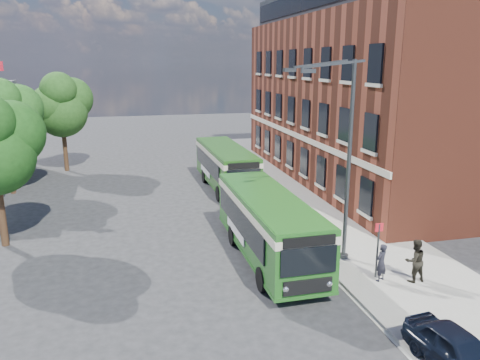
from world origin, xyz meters
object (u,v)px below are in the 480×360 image
object	(u,v)px
street_lamp	(341,159)
bus_front	(268,221)
parked_car	(458,352)
bus_rear	(226,163)

from	to	relation	value
street_lamp	bus_front	bearing A→B (deg)	160.88
street_lamp	bus_front	distance (m)	4.32
bus_front	parked_car	world-z (taller)	bus_front
street_lamp	parked_car	xyz separation A→B (m)	(-0.04, -8.26, -4.02)
bus_rear	parked_car	distance (m)	22.01
bus_front	parked_car	bearing A→B (deg)	-72.48
street_lamp	bus_front	xyz separation A→B (m)	(-2.97, 1.03, -2.96)
parked_car	bus_rear	bearing A→B (deg)	89.69
bus_rear	street_lamp	bearing A→B (deg)	-80.41
bus_front	parked_car	size ratio (longest dim) A/B	2.71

